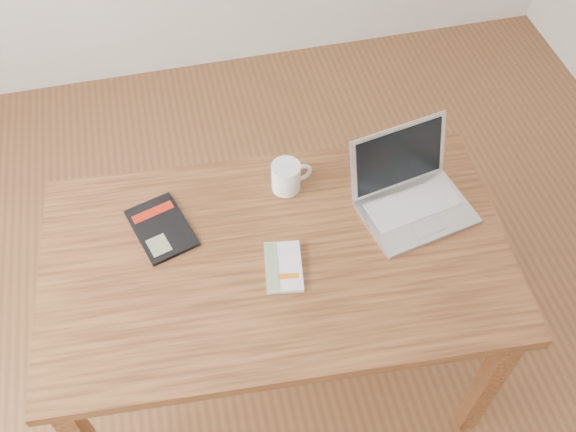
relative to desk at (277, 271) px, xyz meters
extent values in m
plane|color=brown|center=(-0.03, -0.14, -0.66)|extent=(4.00, 4.00, 0.00)
cube|color=brown|center=(0.00, 0.00, 0.07)|extent=(1.47, 0.91, 0.04)
cube|color=brown|center=(0.62, -0.39, -0.31)|extent=(0.06, 0.06, 0.71)
cube|color=brown|center=(-0.62, 0.39, -0.31)|extent=(0.06, 0.06, 0.71)
cube|color=brown|center=(0.67, 0.30, -0.31)|extent=(0.06, 0.06, 0.71)
cube|color=beige|center=(0.01, -0.05, 0.10)|extent=(0.13, 0.19, 0.01)
cube|color=white|center=(0.01, -0.05, 0.10)|extent=(0.13, 0.19, 0.01)
cube|color=gray|center=(-0.02, -0.05, 0.10)|extent=(0.06, 0.17, 0.00)
cube|color=orange|center=(0.02, -0.09, 0.10)|extent=(0.06, 0.03, 0.00)
cube|color=black|center=(-0.33, 0.18, 0.10)|extent=(0.22, 0.27, 0.01)
cube|color=#AC1F0C|center=(-0.35, 0.24, 0.10)|extent=(0.14, 0.07, 0.00)
cube|color=gray|center=(-0.34, 0.11, 0.10)|extent=(0.08, 0.08, 0.00)
cube|color=silver|center=(0.47, 0.05, 0.10)|extent=(0.37, 0.29, 0.02)
cube|color=silver|center=(0.46, 0.08, 0.11)|extent=(0.31, 0.17, 0.00)
cube|color=#BCBCC1|center=(0.48, -0.02, 0.11)|extent=(0.11, 0.07, 0.00)
cube|color=silver|center=(0.44, 0.19, 0.21)|extent=(0.34, 0.13, 0.22)
cube|color=black|center=(0.44, 0.19, 0.21)|extent=(0.31, 0.11, 0.19)
cylinder|color=white|center=(0.09, 0.25, 0.14)|extent=(0.09, 0.09, 0.10)
cylinder|color=black|center=(0.09, 0.25, 0.19)|extent=(0.08, 0.08, 0.01)
torus|color=white|center=(0.14, 0.26, 0.14)|extent=(0.07, 0.02, 0.07)
camera|label=1|loc=(-0.22, -1.06, 1.69)|focal=40.00mm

